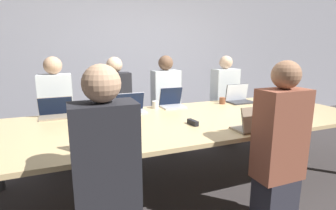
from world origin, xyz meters
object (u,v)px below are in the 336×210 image
Objects in this scene: laptop_far_center at (172,101)px; cup_near_midright at (273,124)px; cup_far_center at (155,105)px; person_far_left at (57,114)px; person_near_left at (107,181)px; laptop_near_midright at (253,124)px; stapler at (193,122)px; person_far_midleft at (116,111)px; person_far_center at (166,105)px; person_near_midright at (279,150)px; laptop_far_midleft at (131,107)px; laptop_far_right at (239,97)px; cup_near_left at (130,135)px; bottle_far_midleft at (110,109)px; laptop_far_left at (56,111)px; laptop_near_left at (102,138)px; person_far_right at (224,101)px; cup_far_right at (222,101)px.

cup_near_midright is (0.55, -1.25, -0.03)m from laptop_far_center.
cup_near_midright is (0.78, -1.26, -0.00)m from cup_far_center.
cup_far_center is at bearing -18.07° from person_far_left.
person_near_left reaches higher than laptop_near_midright.
person_far_midleft is at bearing 107.26° from stapler.
person_near_midright is at bearing -84.24° from person_far_center.
person_far_left reaches higher than laptop_far_midleft.
person_far_center reaches higher than laptop_far_right.
stapler is at bearing 15.95° from cup_near_left.
cup_near_midright is (0.25, 0.01, -0.03)m from laptop_near_midright.
bottle_far_midleft reaches higher than cup_near_left.
person_far_left reaches higher than bottle_far_midleft.
laptop_far_center is at bearing 51.71° from cup_near_left.
cup_near_left is 1.21m from laptop_far_left.
laptop_near_left reaches higher than laptop_far_right.
laptop_far_left is 1.03× the size of laptop_far_midleft.
cup_far_center is at bearing 0.58° from laptop_far_left.
laptop_far_left is 2.33m from cup_near_midright.
laptop_far_center is at bearing -76.86° from laptop_near_midright.
cup_far_center is 1.84m from person_near_left.
bottle_far_midleft is (-0.86, -0.23, 0.02)m from laptop_far_center.
person_far_center is at bearing 105.34° from cup_near_midright.
person_near_midright is (0.88, -1.51, -0.12)m from laptop_far_midleft.
person_far_midleft reaches higher than laptop_far_right.
laptop_near_midright reaches higher than cup_near_midright.
cup_near_midright is at bearing -126.18° from person_near_midright.
person_near_left is 1.41m from bottle_far_midleft.
laptop_far_center is 3.27× the size of cup_far_center.
laptop_far_center is 0.85× the size of laptop_far_right.
laptop_far_left is at bearing 158.81° from bottle_far_midleft.
person_far_right reaches higher than bottle_far_midleft.
laptop_near_midright is at bearing -90.74° from person_near_midright.
laptop_far_center is 1.49m from person_far_left.
person_far_left reaches higher than laptop_far_center.
person_far_midleft is at bearing -102.72° from person_near_left.
person_far_midleft reaches higher than stapler.
cup_far_center is 0.28× the size of laptop_near_left.
person_far_right is (2.49, 0.36, -0.14)m from laptop_far_left.
cup_near_left is at bearing -121.56° from person_far_center.
person_far_center is 1.51m from person_far_left.
cup_near_left is 1.00m from laptop_far_midleft.
person_far_center is 1.76m from cup_near_midright.
person_far_midleft is (0.40, 1.49, -0.15)m from laptop_near_left.
person_near_midright is at bearing -115.61° from laptop_far_right.
person_near_midright is at bearing -68.06° from stapler.
cup_far_right is 1.03× the size of cup_near_midright.
cup_far_center is 0.57m from person_far_midleft.
laptop_far_midleft reaches higher than cup_far_right.
cup_near_left is 0.24× the size of laptop_far_right.
bottle_far_midleft is at bearing -175.21° from laptop_far_right.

